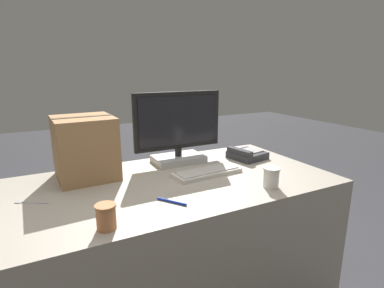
{
  "coord_description": "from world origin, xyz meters",
  "views": [
    {
      "loc": [
        -0.57,
        -1.4,
        1.34
      ],
      "look_at": [
        0.22,
        0.14,
        0.91
      ],
      "focal_mm": 28.0,
      "sensor_mm": 36.0,
      "label": 1
    }
  ],
  "objects_px": {
    "cardboard_box": "(85,148)",
    "paper_cup_left": "(106,217)",
    "monitor": "(178,132)",
    "paper_cup_right": "(271,177)",
    "desk_phone": "(247,154)",
    "keyboard": "(207,172)",
    "spoon": "(26,202)",
    "pen_marker": "(172,201)"
  },
  "relations": [
    {
      "from": "monitor",
      "to": "cardboard_box",
      "type": "relative_size",
      "value": 1.68
    },
    {
      "from": "paper_cup_right",
      "to": "spoon",
      "type": "distance_m",
      "value": 1.17
    },
    {
      "from": "desk_phone",
      "to": "paper_cup_left",
      "type": "distance_m",
      "value": 1.14
    },
    {
      "from": "spoon",
      "to": "pen_marker",
      "type": "height_order",
      "value": "pen_marker"
    },
    {
      "from": "paper_cup_right",
      "to": "keyboard",
      "type": "bearing_deg",
      "value": 121.72
    },
    {
      "from": "paper_cup_right",
      "to": "cardboard_box",
      "type": "relative_size",
      "value": 0.3
    },
    {
      "from": "cardboard_box",
      "to": "desk_phone",
      "type": "bearing_deg",
      "value": -6.53
    },
    {
      "from": "monitor",
      "to": "spoon",
      "type": "distance_m",
      "value": 0.92
    },
    {
      "from": "desk_phone",
      "to": "paper_cup_right",
      "type": "bearing_deg",
      "value": -123.88
    },
    {
      "from": "spoon",
      "to": "cardboard_box",
      "type": "distance_m",
      "value": 0.41
    },
    {
      "from": "pen_marker",
      "to": "paper_cup_left",
      "type": "bearing_deg",
      "value": -108.74
    },
    {
      "from": "keyboard",
      "to": "desk_phone",
      "type": "distance_m",
      "value": 0.42
    },
    {
      "from": "paper_cup_right",
      "to": "spoon",
      "type": "xyz_separation_m",
      "value": [
        -1.11,
        0.36,
        -0.05
      ]
    },
    {
      "from": "cardboard_box",
      "to": "paper_cup_left",
      "type": "bearing_deg",
      "value": -91.97
    },
    {
      "from": "keyboard",
      "to": "pen_marker",
      "type": "relative_size",
      "value": 3.2
    },
    {
      "from": "monitor",
      "to": "keyboard",
      "type": "bearing_deg",
      "value": -79.71
    },
    {
      "from": "paper_cup_left",
      "to": "spoon",
      "type": "xyz_separation_m",
      "value": [
        -0.28,
        0.4,
        -0.05
      ]
    },
    {
      "from": "paper_cup_left",
      "to": "paper_cup_right",
      "type": "bearing_deg",
      "value": 2.45
    },
    {
      "from": "monitor",
      "to": "paper_cup_left",
      "type": "bearing_deg",
      "value": -132.9
    },
    {
      "from": "keyboard",
      "to": "desk_phone",
      "type": "xyz_separation_m",
      "value": [
        0.39,
        0.15,
        0.01
      ]
    },
    {
      "from": "desk_phone",
      "to": "cardboard_box",
      "type": "xyz_separation_m",
      "value": [
        -1.01,
        0.12,
        0.14
      ]
    },
    {
      "from": "paper_cup_left",
      "to": "monitor",
      "type": "bearing_deg",
      "value": 47.1
    },
    {
      "from": "desk_phone",
      "to": "pen_marker",
      "type": "height_order",
      "value": "desk_phone"
    },
    {
      "from": "spoon",
      "to": "cardboard_box",
      "type": "relative_size",
      "value": 0.42
    },
    {
      "from": "monitor",
      "to": "paper_cup_left",
      "type": "height_order",
      "value": "monitor"
    },
    {
      "from": "monitor",
      "to": "spoon",
      "type": "xyz_separation_m",
      "value": [
        -0.87,
        -0.24,
        -0.2
      ]
    },
    {
      "from": "pen_marker",
      "to": "spoon",
      "type": "bearing_deg",
      "value": -152.92
    },
    {
      "from": "keyboard",
      "to": "paper_cup_right",
      "type": "bearing_deg",
      "value": -62.64
    },
    {
      "from": "desk_phone",
      "to": "spoon",
      "type": "relative_size",
      "value": 1.67
    },
    {
      "from": "desk_phone",
      "to": "paper_cup_right",
      "type": "height_order",
      "value": "paper_cup_right"
    },
    {
      "from": "monitor",
      "to": "paper_cup_right",
      "type": "relative_size",
      "value": 5.56
    },
    {
      "from": "monitor",
      "to": "desk_phone",
      "type": "bearing_deg",
      "value": -16.6
    },
    {
      "from": "monitor",
      "to": "pen_marker",
      "type": "bearing_deg",
      "value": -117.45
    },
    {
      "from": "paper_cup_right",
      "to": "cardboard_box",
      "type": "height_order",
      "value": "cardboard_box"
    },
    {
      "from": "monitor",
      "to": "spoon",
      "type": "bearing_deg",
      "value": -164.75
    },
    {
      "from": "desk_phone",
      "to": "spoon",
      "type": "bearing_deg",
      "value": 173.83
    },
    {
      "from": "spoon",
      "to": "pen_marker",
      "type": "xyz_separation_m",
      "value": [
        0.59,
        -0.3,
        0.0
      ]
    },
    {
      "from": "cardboard_box",
      "to": "pen_marker",
      "type": "bearing_deg",
      "value": -61.12
    },
    {
      "from": "paper_cup_left",
      "to": "cardboard_box",
      "type": "xyz_separation_m",
      "value": [
        0.02,
        0.62,
        0.12
      ]
    },
    {
      "from": "paper_cup_left",
      "to": "cardboard_box",
      "type": "distance_m",
      "value": 0.63
    },
    {
      "from": "keyboard",
      "to": "paper_cup_left",
      "type": "relative_size",
      "value": 4.2
    },
    {
      "from": "keyboard",
      "to": "pen_marker",
      "type": "bearing_deg",
      "value": -146.91
    }
  ]
}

